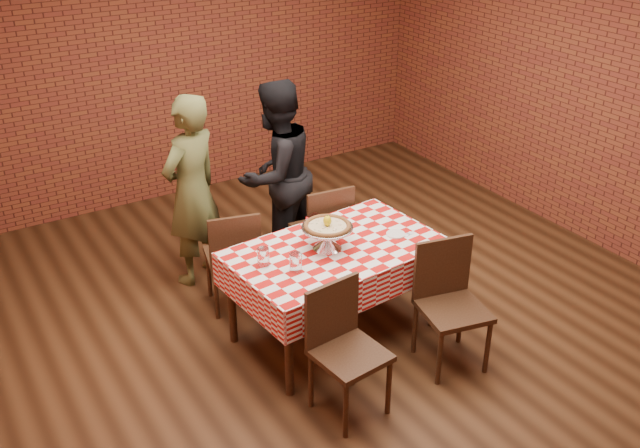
# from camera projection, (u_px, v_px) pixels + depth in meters

# --- Properties ---
(ground) EXTENTS (6.00, 6.00, 0.00)m
(ground) POSITION_uv_depth(u_px,v_px,m) (343.00, 321.00, 5.69)
(ground) COLOR black
(ground) RESTS_ON ground
(back_wall) EXTENTS (5.50, 0.00, 5.50)m
(back_wall) POSITION_uv_depth(u_px,v_px,m) (184.00, 59.00, 7.29)
(back_wall) COLOR maroon
(back_wall) RESTS_ON ground
(table) EXTENTS (1.59, 1.04, 0.75)m
(table) POSITION_uv_depth(u_px,v_px,m) (335.00, 292.00, 5.39)
(table) COLOR #3D2817
(table) RESTS_ON ground
(tablecloth) EXTENTS (1.63, 1.08, 0.26)m
(tablecloth) POSITION_uv_depth(u_px,v_px,m) (335.00, 263.00, 5.28)
(tablecloth) COLOR #B8110E
(tablecloth) RESTS_ON table
(pizza_stand) EXTENTS (0.48, 0.48, 0.17)m
(pizza_stand) POSITION_uv_depth(u_px,v_px,m) (327.00, 237.00, 5.17)
(pizza_stand) COLOR silver
(pizza_stand) RESTS_ON tablecloth
(pizza) EXTENTS (0.43, 0.43, 0.03)m
(pizza) POSITION_uv_depth(u_px,v_px,m) (327.00, 226.00, 5.13)
(pizza) COLOR beige
(pizza) RESTS_ON pizza_stand
(lemon) EXTENTS (0.08, 0.08, 0.08)m
(lemon) POSITION_uv_depth(u_px,v_px,m) (327.00, 221.00, 5.11)
(lemon) COLOR yellow
(lemon) RESTS_ON pizza
(water_glass_left) EXTENTS (0.09, 0.09, 0.13)m
(water_glass_left) POSITION_uv_depth(u_px,v_px,m) (296.00, 262.00, 4.89)
(water_glass_left) COLOR white
(water_glass_left) RESTS_ON tablecloth
(water_glass_right) EXTENTS (0.09, 0.09, 0.13)m
(water_glass_right) POSITION_uv_depth(u_px,v_px,m) (263.00, 257.00, 4.96)
(water_glass_right) COLOR white
(water_glass_right) RESTS_ON tablecloth
(side_plate) EXTENTS (0.16, 0.16, 0.01)m
(side_plate) POSITION_uv_depth(u_px,v_px,m) (396.00, 234.00, 5.38)
(side_plate) COLOR white
(side_plate) RESTS_ON tablecloth
(sweetener_packet_a) EXTENTS (0.06, 0.05, 0.00)m
(sweetener_packet_a) POSITION_uv_depth(u_px,v_px,m) (406.00, 235.00, 5.38)
(sweetener_packet_a) COLOR white
(sweetener_packet_a) RESTS_ON tablecloth
(sweetener_packet_b) EXTENTS (0.06, 0.05, 0.00)m
(sweetener_packet_b) POSITION_uv_depth(u_px,v_px,m) (410.00, 233.00, 5.40)
(sweetener_packet_b) COLOR white
(sweetener_packet_b) RESTS_ON tablecloth
(condiment_caddy) EXTENTS (0.12, 0.11, 0.14)m
(condiment_caddy) POSITION_uv_depth(u_px,v_px,m) (314.00, 224.00, 5.38)
(condiment_caddy) COLOR silver
(condiment_caddy) RESTS_ON tablecloth
(chair_near_left) EXTENTS (0.46, 0.46, 0.90)m
(chair_near_left) POSITION_uv_depth(u_px,v_px,m) (350.00, 355.00, 4.59)
(chair_near_left) COLOR #3D2817
(chair_near_left) RESTS_ON ground
(chair_near_right) EXTENTS (0.52, 0.52, 0.92)m
(chair_near_right) POSITION_uv_depth(u_px,v_px,m) (453.00, 309.00, 5.03)
(chair_near_right) COLOR #3D2817
(chair_near_right) RESTS_ON ground
(chair_far_left) EXTENTS (0.49, 0.49, 0.88)m
(chair_far_left) POSITION_uv_depth(u_px,v_px,m) (232.00, 257.00, 5.72)
(chair_far_left) COLOR #3D2817
(chair_far_left) RESTS_ON ground
(chair_far_right) EXTENTS (0.46, 0.46, 0.90)m
(chair_far_right) POSITION_uv_depth(u_px,v_px,m) (321.00, 230.00, 6.10)
(chair_far_right) COLOR #3D2817
(chair_far_right) RESTS_ON ground
(diner_olive) EXTENTS (0.71, 0.61, 1.65)m
(diner_olive) POSITION_uv_depth(u_px,v_px,m) (192.00, 191.00, 5.92)
(diner_olive) COLOR #51552C
(diner_olive) RESTS_ON ground
(diner_black) EXTENTS (0.96, 0.85, 1.67)m
(diner_black) POSITION_uv_depth(u_px,v_px,m) (276.00, 174.00, 6.21)
(diner_black) COLOR black
(diner_black) RESTS_ON ground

